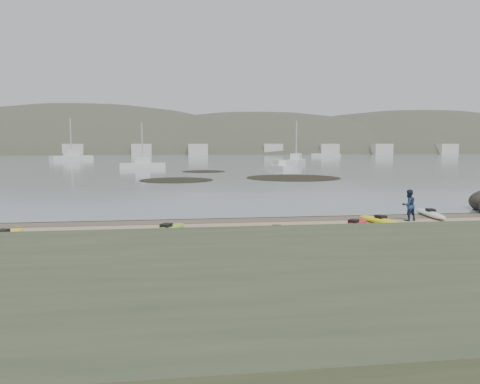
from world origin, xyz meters
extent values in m
plane|color=tan|center=(0.00, 0.00, 0.00)|extent=(600.00, 600.00, 0.00)
plane|color=brown|center=(0.00, -0.30, 0.00)|extent=(60.00, 60.00, 0.00)
plane|color=slate|center=(0.00, 300.00, 0.01)|extent=(1200.00, 1200.00, 0.00)
cube|color=#475138|center=(0.00, -17.50, 1.00)|extent=(60.00, 8.00, 2.00)
ellipsoid|color=red|center=(5.15, -3.88, 0.17)|extent=(3.05, 3.43, 0.34)
ellipsoid|color=#F55315|center=(-1.92, -5.77, 0.17)|extent=(0.77, 3.49, 0.34)
ellipsoid|color=yellow|center=(-7.95, -7.69, 0.17)|extent=(1.21, 3.34, 0.34)
ellipsoid|color=silver|center=(10.99, -0.81, 0.17)|extent=(1.13, 3.78, 0.34)
ellipsoid|color=yellow|center=(7.07, -2.78, 0.17)|extent=(1.54, 3.46, 0.34)
ellipsoid|color=yellow|center=(-11.09, -4.40, 0.17)|extent=(1.21, 3.66, 0.34)
ellipsoid|color=yellow|center=(1.03, -5.06, 0.17)|extent=(1.13, 3.66, 0.34)
ellipsoid|color=#7EC226|center=(-4.03, -3.85, 0.17)|extent=(2.24, 3.41, 0.34)
imported|color=navy|center=(9.03, -1.95, 0.85)|extent=(0.94, 0.80, 1.71)
cylinder|color=black|center=(-3.52, 27.63, 0.03)|extent=(8.38, 8.38, 0.04)
cylinder|color=black|center=(10.51, 29.47, 0.03)|extent=(11.45, 11.45, 0.04)
cylinder|color=black|center=(0.49, 43.60, 0.03)|extent=(6.39, 6.39, 0.04)
cube|color=silver|center=(-9.10, 53.58, 0.52)|extent=(7.56, 2.78, 1.04)
cube|color=silver|center=(12.71, 46.68, 0.42)|extent=(2.87, 6.24, 0.84)
cube|color=silver|center=(19.91, 64.23, 0.59)|extent=(5.75, 8.56, 1.17)
cube|color=silver|center=(-28.55, 91.42, 0.69)|extent=(9.66, 8.00, 1.38)
cube|color=silver|center=(41.90, 112.48, 0.60)|extent=(8.72, 6.21, 1.20)
ellipsoid|color=#384235|center=(-45.00, 195.00, -18.00)|extent=(220.00, 120.00, 80.00)
ellipsoid|color=#384235|center=(35.00, 190.00, -15.30)|extent=(200.00, 110.00, 68.00)
ellipsoid|color=#384235|center=(120.00, 200.00, -17.10)|extent=(230.00, 130.00, 76.00)
cube|color=beige|center=(-42.00, 145.00, 2.00)|extent=(7.00, 5.00, 4.00)
cube|color=beige|center=(-18.00, 145.00, 2.00)|extent=(7.00, 5.00, 4.00)
cube|color=beige|center=(6.00, 145.00, 2.00)|extent=(7.00, 5.00, 4.00)
cube|color=beige|center=(30.00, 145.00, 2.00)|extent=(7.00, 5.00, 4.00)
cube|color=beige|center=(54.00, 145.00, 2.00)|extent=(7.00, 5.00, 4.00)
cube|color=beige|center=(78.00, 145.00, 2.00)|extent=(7.00, 5.00, 4.00)
cube|color=beige|center=(102.00, 145.00, 2.00)|extent=(7.00, 5.00, 4.00)
camera|label=1|loc=(-3.50, -25.76, 4.21)|focal=35.00mm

